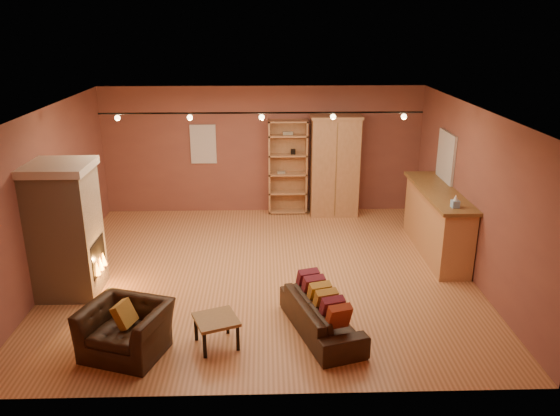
{
  "coord_description": "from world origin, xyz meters",
  "views": [
    {
      "loc": [
        0.04,
        -8.55,
        4.14
      ],
      "look_at": [
        0.29,
        0.2,
        1.1
      ],
      "focal_mm": 35.0,
      "sensor_mm": 36.0,
      "label": 1
    }
  ],
  "objects_px": {
    "armoire": "(335,166)",
    "coffee_table": "(216,322)",
    "bookcase": "(288,166)",
    "bar_counter": "(437,221)",
    "loveseat": "(322,309)",
    "armchair": "(125,322)",
    "fireplace": "(66,230)"
  },
  "relations": [
    {
      "from": "loveseat",
      "to": "fireplace",
      "type": "bearing_deg",
      "value": 54.29
    },
    {
      "from": "fireplace",
      "to": "loveseat",
      "type": "distance_m",
      "value": 4.13
    },
    {
      "from": "bar_counter",
      "to": "armchair",
      "type": "distance_m",
      "value": 5.87
    },
    {
      "from": "coffee_table",
      "to": "fireplace",
      "type": "bearing_deg",
      "value": 146.43
    },
    {
      "from": "bookcase",
      "to": "armoire",
      "type": "height_order",
      "value": "armoire"
    },
    {
      "from": "bar_counter",
      "to": "loveseat",
      "type": "bearing_deg",
      "value": -131.78
    },
    {
      "from": "armoire",
      "to": "loveseat",
      "type": "bearing_deg",
      "value": -98.86
    },
    {
      "from": "bookcase",
      "to": "bar_counter",
      "type": "distance_m",
      "value": 3.59
    },
    {
      "from": "armoire",
      "to": "bar_counter",
      "type": "relative_size",
      "value": 0.87
    },
    {
      "from": "fireplace",
      "to": "bookcase",
      "type": "relative_size",
      "value": 1.01
    },
    {
      "from": "bar_counter",
      "to": "armchair",
      "type": "relative_size",
      "value": 2.16
    },
    {
      "from": "fireplace",
      "to": "loveseat",
      "type": "bearing_deg",
      "value": -18.86
    },
    {
      "from": "fireplace",
      "to": "armchair",
      "type": "xyz_separation_m",
      "value": [
        1.26,
        -1.74,
        -0.61
      ]
    },
    {
      "from": "armchair",
      "to": "fireplace",
      "type": "bearing_deg",
      "value": 144.71
    },
    {
      "from": "bookcase",
      "to": "armoire",
      "type": "bearing_deg",
      "value": -9.47
    },
    {
      "from": "loveseat",
      "to": "armchair",
      "type": "relative_size",
      "value": 1.48
    },
    {
      "from": "armchair",
      "to": "coffee_table",
      "type": "distance_m",
      "value": 1.17
    },
    {
      "from": "armchair",
      "to": "armoire",
      "type": "bearing_deg",
      "value": 76.4
    },
    {
      "from": "loveseat",
      "to": "armchair",
      "type": "distance_m",
      "value": 2.62
    },
    {
      "from": "bookcase",
      "to": "loveseat",
      "type": "xyz_separation_m",
      "value": [
        0.26,
        -5.05,
        -0.71
      ]
    },
    {
      "from": "bookcase",
      "to": "armchair",
      "type": "xyz_separation_m",
      "value": [
        -2.33,
        -5.47,
        -0.61
      ]
    },
    {
      "from": "coffee_table",
      "to": "loveseat",
      "type": "bearing_deg",
      "value": 11.5
    },
    {
      "from": "armoire",
      "to": "coffee_table",
      "type": "height_order",
      "value": "armoire"
    },
    {
      "from": "loveseat",
      "to": "coffee_table",
      "type": "xyz_separation_m",
      "value": [
        -1.43,
        -0.29,
        -0.01
      ]
    },
    {
      "from": "bookcase",
      "to": "coffee_table",
      "type": "xyz_separation_m",
      "value": [
        -1.17,
        -5.34,
        -0.72
      ]
    },
    {
      "from": "loveseat",
      "to": "coffee_table",
      "type": "distance_m",
      "value": 1.46
    },
    {
      "from": "armoire",
      "to": "bar_counter",
      "type": "bearing_deg",
      "value": -53.53
    },
    {
      "from": "armoire",
      "to": "coffee_table",
      "type": "bearing_deg",
      "value": -112.95
    },
    {
      "from": "bookcase",
      "to": "loveseat",
      "type": "relative_size",
      "value": 1.19
    },
    {
      "from": "bookcase",
      "to": "armoire",
      "type": "distance_m",
      "value": 1.03
    },
    {
      "from": "bookcase",
      "to": "bar_counter",
      "type": "height_order",
      "value": "bookcase"
    },
    {
      "from": "bar_counter",
      "to": "loveseat",
      "type": "relative_size",
      "value": 1.46
    }
  ]
}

